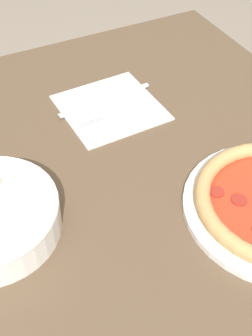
{
  "coord_description": "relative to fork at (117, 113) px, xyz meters",
  "views": [
    {
      "loc": [
        -0.48,
        0.24,
        1.32
      ],
      "look_at": [
        0.04,
        -0.02,
        0.75
      ],
      "focal_mm": 50.0,
      "sensor_mm": 36.0,
      "label": 1
    }
  ],
  "objects": [
    {
      "name": "napkin",
      "position": [
        0.03,
        0.0,
        -0.0
      ],
      "size": [
        0.2,
        0.2,
        0.0
      ],
      "color": "white",
      "rests_on": "dining_table"
    },
    {
      "name": "knife",
      "position": [
        0.05,
        -0.01,
        -0.0
      ],
      "size": [
        0.03,
        0.22,
        0.01
      ],
      "rotation": [
        0.0,
        0.0,
        1.66
      ],
      "color": "silver",
      "rests_on": "napkin"
    },
    {
      "name": "dining_table",
      "position": [
        -0.2,
        0.08,
        -0.11
      ],
      "size": [
        1.07,
        0.95,
        0.73
      ],
      "color": "brown",
      "rests_on": "ground_plane"
    },
    {
      "name": "fork",
      "position": [
        0.0,
        0.0,
        0.0
      ],
      "size": [
        0.03,
        0.18,
        0.0
      ],
      "rotation": [
        0.0,
        0.0,
        1.66
      ],
      "color": "silver",
      "rests_on": "napkin"
    }
  ]
}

